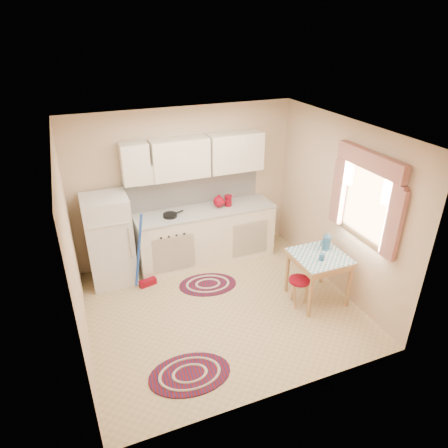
# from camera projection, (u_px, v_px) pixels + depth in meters

# --- Properties ---
(room_shell) EXTENTS (3.64, 3.60, 2.52)m
(room_shell) POSITION_uv_depth(u_px,v_px,m) (226.00, 195.00, 5.17)
(room_shell) COLOR tan
(room_shell) RESTS_ON ground
(fridge) EXTENTS (0.65, 0.60, 1.40)m
(fridge) POSITION_uv_depth(u_px,v_px,m) (110.00, 240.00, 5.94)
(fridge) COLOR silver
(fridge) RESTS_ON ground
(broom) EXTENTS (0.30, 0.18, 1.20)m
(broom) POSITION_uv_depth(u_px,v_px,m) (145.00, 252.00, 5.84)
(broom) COLOR #1B42AB
(broom) RESTS_ON ground
(base_cabinets) EXTENTS (2.25, 0.60, 0.88)m
(base_cabinets) POSITION_uv_depth(u_px,v_px,m) (206.00, 236.00, 6.60)
(base_cabinets) COLOR white
(base_cabinets) RESTS_ON ground
(countertop) EXTENTS (2.27, 0.62, 0.04)m
(countertop) POSITION_uv_depth(u_px,v_px,m) (205.00, 211.00, 6.39)
(countertop) COLOR #B5B4AC
(countertop) RESTS_ON base_cabinets
(frying_pan) EXTENTS (0.28, 0.28, 0.05)m
(frying_pan) POSITION_uv_depth(u_px,v_px,m) (170.00, 215.00, 6.14)
(frying_pan) COLOR black
(frying_pan) RESTS_ON countertop
(red_kettle) EXTENTS (0.25, 0.24, 0.20)m
(red_kettle) POSITION_uv_depth(u_px,v_px,m) (219.00, 202.00, 6.41)
(red_kettle) COLOR maroon
(red_kettle) RESTS_ON countertop
(red_canister) EXTENTS (0.15, 0.15, 0.16)m
(red_canister) POSITION_uv_depth(u_px,v_px,m) (228.00, 201.00, 6.48)
(red_canister) COLOR maroon
(red_canister) RESTS_ON countertop
(table) EXTENTS (0.72, 0.72, 0.72)m
(table) POSITION_uv_depth(u_px,v_px,m) (317.00, 277.00, 5.67)
(table) COLOR tan
(table) RESTS_ON ground
(stool) EXTENTS (0.31, 0.31, 0.42)m
(stool) POSITION_uv_depth(u_px,v_px,m) (298.00, 292.00, 5.62)
(stool) COLOR maroon
(stool) RESTS_ON ground
(coffee_pot) EXTENTS (0.15, 0.13, 0.28)m
(coffee_pot) POSITION_uv_depth(u_px,v_px,m) (327.00, 241.00, 5.60)
(coffee_pot) COLOR #28577B
(coffee_pot) RESTS_ON table
(mug) EXTENTS (0.10, 0.10, 0.10)m
(mug) POSITION_uv_depth(u_px,v_px,m) (322.00, 257.00, 5.39)
(mug) COLOR #28577B
(mug) RESTS_ON table
(rug_center) EXTENTS (0.98, 0.75, 0.02)m
(rug_center) POSITION_uv_depth(u_px,v_px,m) (208.00, 284.00, 6.12)
(rug_center) COLOR maroon
(rug_center) RESTS_ON ground
(rug_left) EXTENTS (1.01, 0.73, 0.02)m
(rug_left) POSITION_uv_depth(u_px,v_px,m) (190.00, 374.00, 4.57)
(rug_left) COLOR maroon
(rug_left) RESTS_ON ground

